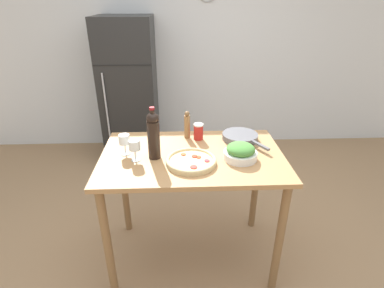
# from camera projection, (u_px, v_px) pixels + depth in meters

# --- Properties ---
(ground_plane) EXTENTS (14.00, 14.00, 0.00)m
(ground_plane) POSITION_uv_depth(u_px,v_px,m) (192.00, 254.00, 2.49)
(ground_plane) COLOR #9E7A56
(wall_back) EXTENTS (6.40, 0.08, 2.60)m
(wall_back) POSITION_uv_depth(u_px,v_px,m) (185.00, 50.00, 3.90)
(wall_back) COLOR silver
(wall_back) RESTS_ON ground_plane
(refrigerator) EXTENTS (0.65, 0.67, 1.74)m
(refrigerator) POSITION_uv_depth(u_px,v_px,m) (130.00, 91.00, 3.73)
(refrigerator) COLOR black
(refrigerator) RESTS_ON ground_plane
(prep_counter) EXTENTS (1.26, 0.80, 0.94)m
(prep_counter) POSITION_uv_depth(u_px,v_px,m) (192.00, 171.00, 2.13)
(prep_counter) COLOR #A87A4C
(prep_counter) RESTS_ON ground_plane
(wine_bottle) EXTENTS (0.08, 0.08, 0.36)m
(wine_bottle) POSITION_uv_depth(u_px,v_px,m) (153.00, 134.00, 1.96)
(wine_bottle) COLOR black
(wine_bottle) RESTS_ON prep_counter
(wine_glass_near) EXTENTS (0.07, 0.07, 0.15)m
(wine_glass_near) POSITION_uv_depth(u_px,v_px,m) (134.00, 146.00, 1.95)
(wine_glass_near) COLOR silver
(wine_glass_near) RESTS_ON prep_counter
(wine_glass_far) EXTENTS (0.07, 0.07, 0.15)m
(wine_glass_far) POSITION_uv_depth(u_px,v_px,m) (124.00, 140.00, 2.02)
(wine_glass_far) COLOR silver
(wine_glass_far) RESTS_ON prep_counter
(pepper_mill) EXTENTS (0.04, 0.04, 0.21)m
(pepper_mill) POSITION_uv_depth(u_px,v_px,m) (187.00, 125.00, 2.28)
(pepper_mill) COLOR olive
(pepper_mill) RESTS_ON prep_counter
(salad_bowl) EXTENTS (0.22, 0.22, 0.11)m
(salad_bowl) POSITION_uv_depth(u_px,v_px,m) (240.00, 152.00, 1.99)
(salad_bowl) COLOR white
(salad_bowl) RESTS_ON prep_counter
(homemade_pizza) EXTENTS (0.33, 0.33, 0.04)m
(homemade_pizza) POSITION_uv_depth(u_px,v_px,m) (191.00, 161.00, 1.95)
(homemade_pizza) COLOR #DBC189
(homemade_pizza) RESTS_ON prep_counter
(salt_canister) EXTENTS (0.07, 0.07, 0.12)m
(salt_canister) POSITION_uv_depth(u_px,v_px,m) (198.00, 132.00, 2.27)
(salt_canister) COLOR #B2231E
(salt_canister) RESTS_ON prep_counter
(cast_iron_skillet) EXTENTS (0.30, 0.39, 0.05)m
(cast_iron_skillet) POSITION_uv_depth(u_px,v_px,m) (240.00, 136.00, 2.28)
(cast_iron_skillet) COLOR #56565B
(cast_iron_skillet) RESTS_ON prep_counter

